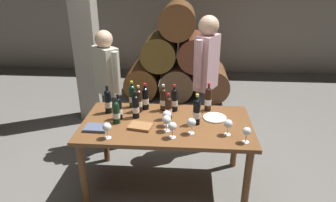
% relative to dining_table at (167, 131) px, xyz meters
% --- Properties ---
extents(ground_plane, '(14.00, 14.00, 0.00)m').
position_rel_dining_table_xyz_m(ground_plane, '(0.00, 0.00, -0.67)').
color(ground_plane, '#66635E').
extents(cellar_back_wall, '(10.00, 0.24, 2.80)m').
position_rel_dining_table_xyz_m(cellar_back_wall, '(0.00, 4.20, 0.73)').
color(cellar_back_wall, gray).
rests_on(cellar_back_wall, ground_plane).
extents(barrel_stack, '(1.86, 0.90, 1.69)m').
position_rel_dining_table_xyz_m(barrel_stack, '(0.00, 2.60, -0.01)').
color(barrel_stack, brown).
rests_on(barrel_stack, ground_plane).
extents(stone_pillar, '(0.32, 0.32, 2.60)m').
position_rel_dining_table_xyz_m(stone_pillar, '(-1.30, 1.60, 0.63)').
color(stone_pillar, gray).
rests_on(stone_pillar, ground_plane).
extents(dining_table, '(1.70, 0.90, 0.76)m').
position_rel_dining_table_xyz_m(dining_table, '(0.00, 0.00, 0.00)').
color(dining_table, brown).
rests_on(dining_table, ground_plane).
extents(wine_bottle_0, '(0.07, 0.07, 0.31)m').
position_rel_dining_table_xyz_m(wine_bottle_0, '(-0.41, 0.35, 0.22)').
color(wine_bottle_0, black).
rests_on(wine_bottle_0, dining_table).
extents(wine_bottle_1, '(0.07, 0.07, 0.30)m').
position_rel_dining_table_xyz_m(wine_bottle_1, '(-0.06, 0.29, 0.22)').
color(wine_bottle_1, black).
rests_on(wine_bottle_1, dining_table).
extents(wine_bottle_2, '(0.07, 0.07, 0.27)m').
position_rel_dining_table_xyz_m(wine_bottle_2, '(-0.50, -0.04, 0.21)').
color(wine_bottle_2, black).
rests_on(wine_bottle_2, dining_table).
extents(wine_bottle_3, '(0.07, 0.07, 0.30)m').
position_rel_dining_table_xyz_m(wine_bottle_3, '(-0.32, 0.24, 0.22)').
color(wine_bottle_3, black).
rests_on(wine_bottle_3, dining_table).
extents(wine_bottle_4, '(0.07, 0.07, 0.32)m').
position_rel_dining_table_xyz_m(wine_bottle_4, '(0.30, -0.01, 0.23)').
color(wine_bottle_4, black).
rests_on(wine_bottle_4, dining_table).
extents(wine_bottle_5, '(0.07, 0.07, 0.28)m').
position_rel_dining_table_xyz_m(wine_bottle_5, '(0.01, 0.09, 0.21)').
color(wine_bottle_5, black).
rests_on(wine_bottle_5, dining_table).
extents(wine_bottle_6, '(0.07, 0.07, 0.30)m').
position_rel_dining_table_xyz_m(wine_bottle_6, '(-0.25, 0.31, 0.22)').
color(wine_bottle_6, black).
rests_on(wine_bottle_6, dining_table).
extents(wine_bottle_7, '(0.07, 0.07, 0.29)m').
position_rel_dining_table_xyz_m(wine_bottle_7, '(-0.33, 0.10, 0.22)').
color(wine_bottle_7, black).
rests_on(wine_bottle_7, dining_table).
extents(wine_bottle_8, '(0.07, 0.07, 0.30)m').
position_rel_dining_table_xyz_m(wine_bottle_8, '(0.06, 0.28, 0.22)').
color(wine_bottle_8, black).
rests_on(wine_bottle_8, dining_table).
extents(wine_bottle_9, '(0.07, 0.07, 0.27)m').
position_rel_dining_table_xyz_m(wine_bottle_9, '(-0.49, 0.05, 0.21)').
color(wine_bottle_9, black).
rests_on(wine_bottle_9, dining_table).
extents(wine_bottle_10, '(0.07, 0.07, 0.31)m').
position_rel_dining_table_xyz_m(wine_bottle_10, '(0.43, 0.32, 0.23)').
color(wine_bottle_10, black).
rests_on(wine_bottle_10, dining_table).
extents(wine_bottle_11, '(0.07, 0.07, 0.31)m').
position_rel_dining_table_xyz_m(wine_bottle_11, '(-0.64, 0.19, 0.22)').
color(wine_bottle_11, black).
rests_on(wine_bottle_11, dining_table).
extents(wine_glass_0, '(0.09, 0.09, 0.16)m').
position_rel_dining_table_xyz_m(wine_glass_0, '(0.25, -0.20, 0.20)').
color(wine_glass_0, white).
rests_on(wine_glass_0, dining_table).
extents(wine_glass_1, '(0.08, 0.08, 0.15)m').
position_rel_dining_table_xyz_m(wine_glass_1, '(0.58, -0.20, 0.20)').
color(wine_glass_1, white).
rests_on(wine_glass_1, dining_table).
extents(wine_glass_2, '(0.08, 0.08, 0.15)m').
position_rel_dining_table_xyz_m(wine_glass_2, '(-0.51, -0.34, 0.20)').
color(wine_glass_2, white).
rests_on(wine_glass_2, dining_table).
extents(wine_glass_3, '(0.09, 0.09, 0.16)m').
position_rel_dining_table_xyz_m(wine_glass_3, '(0.01, -0.06, 0.21)').
color(wine_glass_3, white).
rests_on(wine_glass_3, dining_table).
extents(wine_glass_4, '(0.08, 0.08, 0.16)m').
position_rel_dining_table_xyz_m(wine_glass_4, '(0.07, -0.29, 0.20)').
color(wine_glass_4, white).
rests_on(wine_glass_4, dining_table).
extents(wine_glass_5, '(0.07, 0.07, 0.15)m').
position_rel_dining_table_xyz_m(wine_glass_5, '(0.73, -0.32, 0.20)').
color(wine_glass_5, white).
rests_on(wine_glass_5, dining_table).
extents(wine_glass_6, '(0.09, 0.09, 0.16)m').
position_rel_dining_table_xyz_m(wine_glass_6, '(0.01, -0.17, 0.20)').
color(wine_glass_6, white).
rests_on(wine_glass_6, dining_table).
extents(tasting_notebook, '(0.22, 0.17, 0.03)m').
position_rel_dining_table_xyz_m(tasting_notebook, '(-0.67, -0.18, 0.11)').
color(tasting_notebook, '#4C5670').
rests_on(tasting_notebook, dining_table).
extents(leather_ledger, '(0.25, 0.20, 0.03)m').
position_rel_dining_table_xyz_m(leather_ledger, '(-0.25, -0.12, 0.11)').
color(leather_ledger, '#936038').
rests_on(leather_ledger, dining_table).
extents(serving_plate, '(0.24, 0.24, 0.01)m').
position_rel_dining_table_xyz_m(serving_plate, '(0.49, 0.13, 0.10)').
color(serving_plate, white).
rests_on(serving_plate, dining_table).
extents(sommelier_presenting, '(0.31, 0.44, 1.72)m').
position_rel_dining_table_xyz_m(sommelier_presenting, '(0.42, 0.75, 0.37)').
color(sommelier_presenting, '#383842').
rests_on(sommelier_presenting, ground_plane).
extents(taster_seated_left, '(0.38, 0.36, 1.54)m').
position_rel_dining_table_xyz_m(taster_seated_left, '(-0.78, 0.72, 0.25)').
color(taster_seated_left, '#383842').
rests_on(taster_seated_left, ground_plane).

